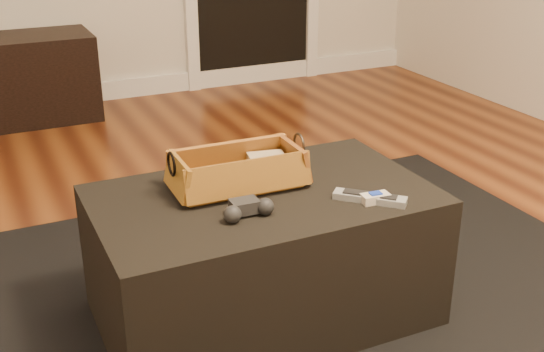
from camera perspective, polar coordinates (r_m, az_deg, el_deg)
name	(u,v)px	position (r m, az deg, el deg)	size (l,w,h in m)	color
floor	(223,345)	(2.12, -4.09, -13.94)	(5.00, 5.50, 0.01)	brown
baseboard	(66,95)	(4.53, -16.87, 6.48)	(5.00, 0.04, 0.12)	white
area_rug	(270,322)	(2.19, -0.14, -12.15)	(2.60, 2.00, 0.01)	black
ottoman	(263,255)	(2.12, -0.72, -6.65)	(1.00, 0.60, 0.42)	black
tv_remote	(234,182)	(2.04, -3.24, -0.48)	(0.22, 0.05, 0.02)	black
cloth_bundle	(267,164)	(2.12, -0.45, 1.01)	(0.11, 0.08, 0.06)	tan
wicker_basket	(238,172)	(2.05, -2.87, 0.34)	(0.42, 0.22, 0.14)	#B27528
game_controller	(247,209)	(1.87, -2.09, -2.75)	(0.15, 0.09, 0.05)	black
silver_remote	(370,198)	(1.99, 8.19, -1.80)	(0.19, 0.18, 0.02)	#999CA0
cream_gadget	(375,198)	(1.98, 8.63, -1.82)	(0.09, 0.05, 0.03)	beige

